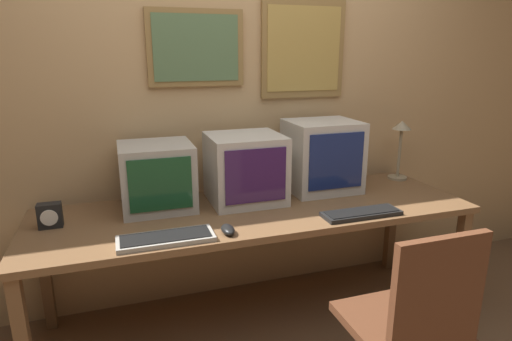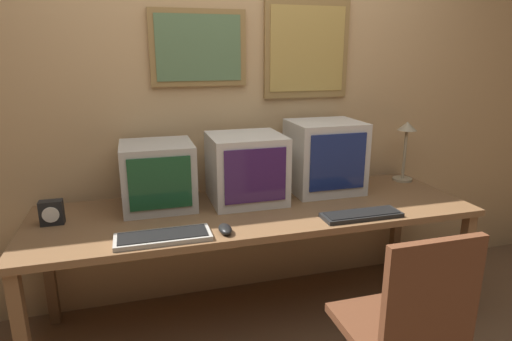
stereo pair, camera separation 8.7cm
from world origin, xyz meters
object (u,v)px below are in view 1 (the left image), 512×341
Objects in this scene: keyboard_main at (166,238)px; desk_lamp at (401,139)px; mouse_near_keyboard at (228,230)px; monitor_center at (245,168)px; keyboard_side at (361,213)px; office_chair at (407,341)px; desk_clock at (50,216)px; monitor_left at (157,176)px; monitor_right at (322,156)px.

desk_lamp is (1.61, 0.51, 0.26)m from keyboard_main.
monitor_center is at bearing 62.93° from mouse_near_keyboard.
mouse_near_keyboard is at bearing -179.93° from keyboard_side.
keyboard_main is 1.71m from desk_lamp.
office_chair reaches higher than keyboard_side.
keyboard_main is at bearing -140.57° from monitor_center.
monitor_center is 0.51m from mouse_near_keyboard.
monitor_center reaches higher than keyboard_main.
keyboard_main is at bearing -33.14° from desk_clock.
monitor_left is 1.00m from monitor_right.
monitor_left reaches higher than keyboard_main.
keyboard_main is at bearing 146.70° from office_chair.
keyboard_main is at bearing -155.52° from monitor_right.
mouse_near_keyboard reaches higher than keyboard_side.
monitor_center is at bearing 39.43° from keyboard_main.
office_chair is at bearing -33.30° from keyboard_main.
keyboard_main is (-1.01, -0.46, -0.20)m from monitor_right.
keyboard_side is (1.01, -0.01, 0.00)m from keyboard_main.
office_chair is (0.61, -0.58, -0.34)m from mouse_near_keyboard.
monitor_right reaches higher than monitor_center.
mouse_near_keyboard is 0.88m from desk_clock.
office_chair reaches higher than desk_clock.
monitor_center reaches higher than office_chair.
keyboard_main is 1.01m from keyboard_side.
keyboard_side is at bearing -0.45° from keyboard_main.
monitor_left is 0.88× the size of keyboard_main.
desk_clock is (-0.80, 0.35, 0.04)m from mouse_near_keyboard.
monitor_right is 1.19m from office_chair.
office_chair is (1.41, -0.92, -0.38)m from desk_clock.
mouse_near_keyboard is at bearing -23.22° from desk_clock.
monitor_center is 0.51m from monitor_right.
monitor_center is at bearing -4.33° from monitor_left.
monitor_left is 0.97× the size of desk_lamp.
monitor_left is 0.56m from mouse_near_keyboard.
keyboard_side is at bearing -139.28° from desk_lamp.
office_chair is at bearing -96.39° from monitor_right.
keyboard_side is 1.57m from desk_clock.
mouse_near_keyboard is (0.29, -0.01, 0.01)m from keyboard_main.
monitor_right is 1.09× the size of desk_lamp.
desk_lamp is (1.32, 0.52, 0.25)m from mouse_near_keyboard.
desk_lamp reaches higher than mouse_near_keyboard.
keyboard_side is at bearing -24.83° from monitor_left.
mouse_near_keyboard is 0.94× the size of desk_clock.
desk_clock is (-1.53, 0.34, 0.05)m from keyboard_side.
monitor_right is at bearing 33.00° from mouse_near_keyboard.
desk_clock is (-0.51, 0.34, 0.05)m from keyboard_main.
desk_lamp is (1.11, 0.09, 0.08)m from monitor_center.
desk_clock is 2.15m from desk_lamp.
monitor_left reaches higher than desk_clock.
desk_clock is at bearing -175.49° from monitor_center.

